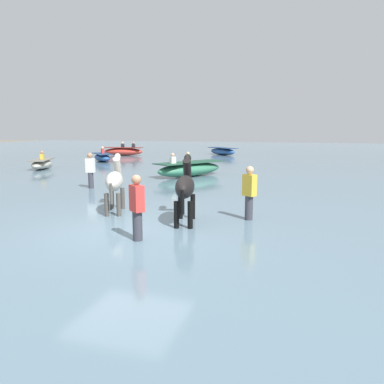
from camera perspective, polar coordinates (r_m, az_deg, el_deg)
ground_plane at (r=8.67m, az=-9.79°, el=-7.37°), size 120.00×120.00×0.00m
water_surface at (r=17.93m, az=4.80°, el=2.09°), size 90.00×90.00×0.26m
horse_lead_black at (r=8.87m, az=-1.07°, el=0.60°), size 0.75×1.75×1.89m
horse_trailing_pinto at (r=10.26m, az=-11.94°, el=1.47°), size 0.89×1.67×1.84m
boat_far_offshore at (r=26.59m, az=-13.79°, el=5.27°), size 2.48×2.51×1.04m
boat_mid_outer at (r=32.36m, az=4.79°, el=6.34°), size 3.15×2.96×0.62m
boat_mid_channel at (r=22.76m, az=-22.33°, el=4.07°), size 1.97×2.83×1.02m
boat_distant_west at (r=32.13m, az=-10.64°, el=6.25°), size 3.51×1.69×1.16m
boat_distant_east at (r=17.74m, az=-0.35°, el=3.61°), size 2.99×3.83×1.17m
person_onlooker_left at (r=7.56m, az=-8.54°, el=-3.07°), size 0.38×0.35×1.63m
person_spectator_far at (r=14.62m, az=-15.51°, el=2.91°), size 0.35×0.26×1.63m
person_wading_mid at (r=9.30m, az=8.89°, el=-0.66°), size 0.38×0.34×1.63m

